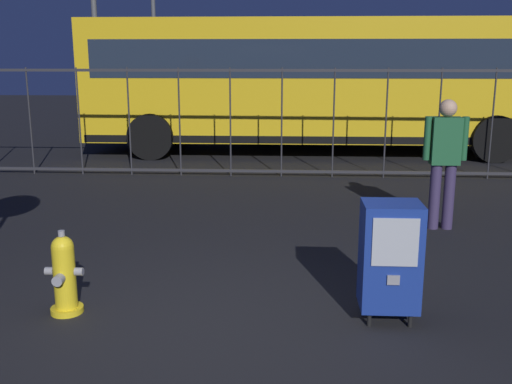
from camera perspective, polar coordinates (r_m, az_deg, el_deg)
ground_plane at (r=4.89m, az=-4.44°, el=-13.51°), size 60.00×60.00×0.00m
fire_hydrant at (r=5.35m, az=-18.14°, el=-7.65°), size 0.33×0.32×0.75m
newspaper_box_primary at (r=5.02m, az=12.91°, el=-6.05°), size 0.48×0.42×1.02m
pedestrian at (r=7.82m, az=17.88°, el=3.29°), size 0.55×0.22×1.67m
fence_barrier at (r=10.86m, az=-0.00°, el=6.82°), size 18.03×0.04×2.00m
bus_near at (r=13.80m, az=6.12°, el=10.94°), size 10.52×2.83×3.00m
bus_far at (r=17.98m, az=15.26°, el=11.01°), size 10.64×3.31×3.00m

